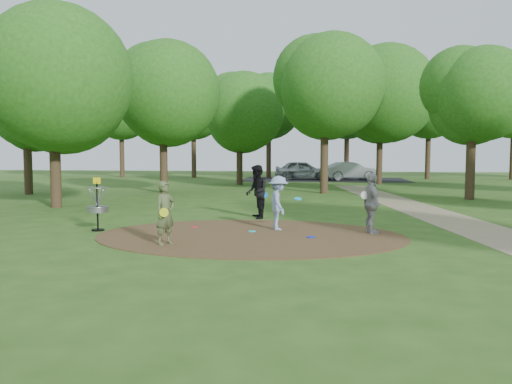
# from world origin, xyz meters

# --- Properties ---
(ground) EXTENTS (100.00, 100.00, 0.00)m
(ground) POSITION_xyz_m (0.00, 0.00, 0.00)
(ground) COLOR #2D5119
(ground) RESTS_ON ground
(dirt_clearing) EXTENTS (8.40, 8.40, 0.02)m
(dirt_clearing) POSITION_xyz_m (0.00, 0.00, 0.01)
(dirt_clearing) COLOR #47301C
(dirt_clearing) RESTS_ON ground
(footpath) EXTENTS (7.55, 39.89, 0.01)m
(footpath) POSITION_xyz_m (6.50, 2.00, 0.01)
(footpath) COLOR #8C7A5B
(footpath) RESTS_ON ground
(parking_lot) EXTENTS (14.00, 8.00, 0.01)m
(parking_lot) POSITION_xyz_m (2.00, 30.00, 0.00)
(parking_lot) COLOR black
(parking_lot) RESTS_ON ground
(player_observer_with_disc) EXTENTS (0.60, 0.68, 1.56)m
(player_observer_with_disc) POSITION_xyz_m (-1.85, -1.62, 0.78)
(player_observer_with_disc) COLOR #495732
(player_observer_with_disc) RESTS_ON ground
(player_throwing_with_disc) EXTENTS (1.11, 1.14, 1.58)m
(player_throwing_with_disc) POSITION_xyz_m (0.67, 1.11, 0.79)
(player_throwing_with_disc) COLOR #7D96BB
(player_throwing_with_disc) RESTS_ON ground
(player_walking_with_disc) EXTENTS (0.92, 1.06, 1.85)m
(player_walking_with_disc) POSITION_xyz_m (-0.30, 3.61, 0.92)
(player_walking_with_disc) COLOR black
(player_walking_with_disc) RESTS_ON ground
(player_waiting_with_disc) EXTENTS (0.66, 1.06, 1.69)m
(player_waiting_with_disc) POSITION_xyz_m (3.29, 0.78, 0.84)
(player_waiting_with_disc) COLOR gray
(player_waiting_with_disc) RESTS_ON ground
(disc_ground_cyan) EXTENTS (0.22, 0.22, 0.02)m
(disc_ground_cyan) POSITION_xyz_m (-0.03, 0.60, 0.03)
(disc_ground_cyan) COLOR #1CCDE2
(disc_ground_cyan) RESTS_ON dirt_clearing
(disc_ground_blue) EXTENTS (0.22, 0.22, 0.02)m
(disc_ground_blue) POSITION_xyz_m (1.65, -0.17, 0.03)
(disc_ground_blue) COLOR #0D1FE7
(disc_ground_blue) RESTS_ON dirt_clearing
(disc_ground_red) EXTENTS (0.22, 0.22, 0.02)m
(disc_ground_red) POSITION_xyz_m (-1.87, 1.19, 0.03)
(disc_ground_red) COLOR red
(disc_ground_red) RESTS_ON dirt_clearing
(car_left) EXTENTS (4.98, 2.47, 1.63)m
(car_left) POSITION_xyz_m (0.19, 29.71, 0.82)
(car_left) COLOR #A4A9AC
(car_left) RESTS_ON ground
(car_right) EXTENTS (4.93, 3.09, 1.53)m
(car_right) POSITION_xyz_m (4.21, 29.41, 0.77)
(car_right) COLOR #A0A1A7
(car_right) RESTS_ON ground
(disc_golf_basket) EXTENTS (0.63, 0.63, 1.54)m
(disc_golf_basket) POSITION_xyz_m (-4.50, 0.30, 0.87)
(disc_golf_basket) COLOR black
(disc_golf_basket) RESTS_ON ground
(tree_ring) EXTENTS (36.91, 46.24, 9.85)m
(tree_ring) POSITION_xyz_m (1.30, 10.04, 5.32)
(tree_ring) COLOR #332316
(tree_ring) RESTS_ON ground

